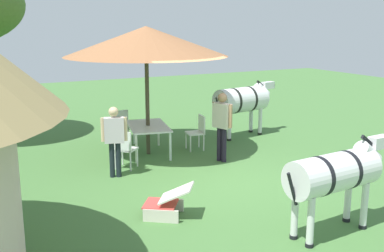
{
  "coord_description": "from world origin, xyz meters",
  "views": [
    {
      "loc": [
        -8.28,
        4.93,
        3.3
      ],
      "look_at": [
        0.87,
        0.22,
        1.0
      ],
      "focal_mm": 44.09,
      "sensor_mm": 36.0,
      "label": 1
    }
  ],
  "objects_px": {
    "guest_beside_umbrella": "(114,135)",
    "striped_lounge_chair": "(167,203)",
    "shade_umbrella": "(146,41)",
    "patio_chair_near_hut": "(124,147)",
    "guest_behind_table": "(222,121)",
    "patio_chair_east_end": "(198,130)",
    "zebra_by_umbrella": "(335,173)",
    "zebra_nearest_camera": "(242,100)",
    "patio_chair_west_end": "(123,125)",
    "patio_dining_table": "(148,128)"
  },
  "relations": [
    {
      "from": "guest_beside_umbrella",
      "to": "striped_lounge_chair",
      "type": "xyz_separation_m",
      "value": [
        -2.44,
        -0.12,
        -0.68
      ]
    },
    {
      "from": "shade_umbrella",
      "to": "striped_lounge_chair",
      "type": "distance_m",
      "value": 4.74
    },
    {
      "from": "patio_chair_near_hut",
      "to": "guest_behind_table",
      "type": "xyz_separation_m",
      "value": [
        -0.47,
        -2.27,
        0.47
      ]
    },
    {
      "from": "patio_chair_east_end",
      "to": "guest_beside_umbrella",
      "type": "distance_m",
      "value": 2.9
    },
    {
      "from": "patio_chair_near_hut",
      "to": "zebra_by_umbrella",
      "type": "distance_m",
      "value": 5.02
    },
    {
      "from": "patio_chair_east_end",
      "to": "striped_lounge_chair",
      "type": "relative_size",
      "value": 0.92
    },
    {
      "from": "guest_beside_umbrella",
      "to": "zebra_nearest_camera",
      "type": "xyz_separation_m",
      "value": [
        1.88,
        -4.46,
        0.13
      ]
    },
    {
      "from": "patio_chair_west_end",
      "to": "guest_behind_table",
      "type": "xyz_separation_m",
      "value": [
        -2.72,
        -1.53,
        0.47
      ]
    },
    {
      "from": "zebra_nearest_camera",
      "to": "patio_chair_east_end",
      "type": "bearing_deg",
      "value": -77.88
    },
    {
      "from": "patio_dining_table",
      "to": "zebra_by_umbrella",
      "type": "xyz_separation_m",
      "value": [
        -5.58,
        -0.88,
        0.32
      ]
    },
    {
      "from": "guest_beside_umbrella",
      "to": "striped_lounge_chair",
      "type": "relative_size",
      "value": 1.58
    },
    {
      "from": "shade_umbrella",
      "to": "zebra_by_umbrella",
      "type": "relative_size",
      "value": 1.74
    },
    {
      "from": "guest_behind_table",
      "to": "zebra_nearest_camera",
      "type": "relative_size",
      "value": 0.73
    },
    {
      "from": "striped_lounge_chair",
      "to": "shade_umbrella",
      "type": "bearing_deg",
      "value": 18.17
    },
    {
      "from": "shade_umbrella",
      "to": "striped_lounge_chair",
      "type": "height_order",
      "value": "shade_umbrella"
    },
    {
      "from": "patio_chair_east_end",
      "to": "guest_beside_umbrella",
      "type": "relative_size",
      "value": 0.58
    },
    {
      "from": "shade_umbrella",
      "to": "guest_behind_table",
      "type": "xyz_separation_m",
      "value": [
        -1.4,
        -1.32,
        -1.82
      ]
    },
    {
      "from": "guest_behind_table",
      "to": "zebra_nearest_camera",
      "type": "xyz_separation_m",
      "value": [
        1.92,
        -1.83,
        0.06
      ]
    },
    {
      "from": "patio_chair_west_end",
      "to": "zebra_by_umbrella",
      "type": "relative_size",
      "value": 0.39
    },
    {
      "from": "guest_behind_table",
      "to": "zebra_nearest_camera",
      "type": "bearing_deg",
      "value": -62.81
    },
    {
      "from": "patio_dining_table",
      "to": "patio_chair_east_end",
      "type": "xyz_separation_m",
      "value": [
        -0.2,
        -1.32,
        -0.15
      ]
    },
    {
      "from": "patio_chair_west_end",
      "to": "guest_beside_umbrella",
      "type": "bearing_deg",
      "value": 58.54
    },
    {
      "from": "shade_umbrella",
      "to": "patio_chair_near_hut",
      "type": "height_order",
      "value": "shade_umbrella"
    },
    {
      "from": "patio_dining_table",
      "to": "zebra_by_umbrella",
      "type": "height_order",
      "value": "zebra_by_umbrella"
    },
    {
      "from": "patio_chair_west_end",
      "to": "zebra_by_umbrella",
      "type": "height_order",
      "value": "zebra_by_umbrella"
    },
    {
      "from": "patio_chair_near_hut",
      "to": "patio_chair_east_end",
      "type": "height_order",
      "value": "same"
    },
    {
      "from": "patio_chair_east_end",
      "to": "zebra_by_umbrella",
      "type": "bearing_deg",
      "value": -175.8
    },
    {
      "from": "patio_dining_table",
      "to": "guest_behind_table",
      "type": "distance_m",
      "value": 1.96
    },
    {
      "from": "guest_beside_umbrella",
      "to": "guest_behind_table",
      "type": "relative_size",
      "value": 0.93
    },
    {
      "from": "patio_chair_east_end",
      "to": "guest_behind_table",
      "type": "height_order",
      "value": "guest_behind_table"
    },
    {
      "from": "patio_chair_east_end",
      "to": "zebra_nearest_camera",
      "type": "distance_m",
      "value": 2.05
    },
    {
      "from": "shade_umbrella",
      "to": "guest_beside_umbrella",
      "type": "relative_size",
      "value": 2.58
    },
    {
      "from": "striped_lounge_chair",
      "to": "zebra_nearest_camera",
      "type": "bearing_deg",
      "value": -9.57
    },
    {
      "from": "guest_beside_umbrella",
      "to": "zebra_nearest_camera",
      "type": "bearing_deg",
      "value": -139.44
    },
    {
      "from": "shade_umbrella",
      "to": "guest_behind_table",
      "type": "distance_m",
      "value": 2.65
    },
    {
      "from": "guest_behind_table",
      "to": "zebra_nearest_camera",
      "type": "distance_m",
      "value": 2.65
    },
    {
      "from": "shade_umbrella",
      "to": "striped_lounge_chair",
      "type": "xyz_separation_m",
      "value": [
        -3.8,
        1.19,
        -2.57
      ]
    },
    {
      "from": "shade_umbrella",
      "to": "patio_chair_near_hut",
      "type": "xyz_separation_m",
      "value": [
        -0.93,
        0.95,
        -2.3
      ]
    },
    {
      "from": "patio_dining_table",
      "to": "guest_behind_table",
      "type": "height_order",
      "value": "guest_behind_table"
    },
    {
      "from": "patio_dining_table",
      "to": "patio_chair_near_hut",
      "type": "relative_size",
      "value": 1.95
    },
    {
      "from": "patio_chair_near_hut",
      "to": "patio_chair_east_end",
      "type": "relative_size",
      "value": 1.0
    },
    {
      "from": "patio_chair_west_end",
      "to": "guest_behind_table",
      "type": "relative_size",
      "value": 0.54
    },
    {
      "from": "patio_chair_near_hut",
      "to": "zebra_nearest_camera",
      "type": "relative_size",
      "value": 0.4
    },
    {
      "from": "guest_beside_umbrella",
      "to": "zebra_nearest_camera",
      "type": "relative_size",
      "value": 0.68
    },
    {
      "from": "guest_beside_umbrella",
      "to": "striped_lounge_chair",
      "type": "height_order",
      "value": "guest_beside_umbrella"
    },
    {
      "from": "zebra_by_umbrella",
      "to": "patio_chair_east_end",
      "type": "bearing_deg",
      "value": 170.37
    },
    {
      "from": "shade_umbrella",
      "to": "patio_dining_table",
      "type": "xyz_separation_m",
      "value": [
        0.0,
        0.0,
        -2.15
      ]
    },
    {
      "from": "shade_umbrella",
      "to": "guest_beside_umbrella",
      "type": "bearing_deg",
      "value": 136.15
    },
    {
      "from": "striped_lounge_chair",
      "to": "zebra_by_umbrella",
      "type": "bearing_deg",
      "value": -95.07
    },
    {
      "from": "guest_behind_table",
      "to": "striped_lounge_chair",
      "type": "relative_size",
      "value": 1.7
    }
  ]
}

